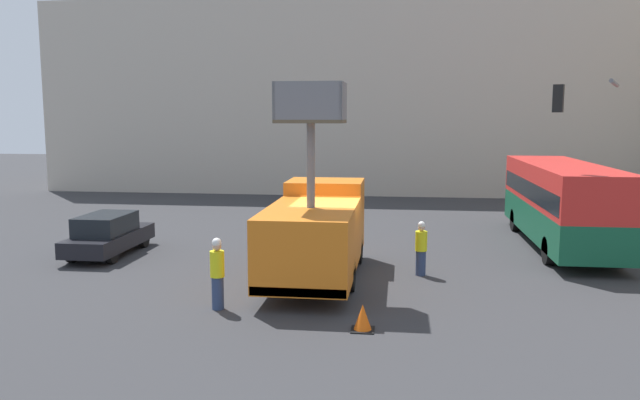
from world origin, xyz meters
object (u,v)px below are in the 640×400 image
(utility_truck, at_px, (316,230))
(road_worker_directing, at_px, (421,249))
(road_worker_near_truck, at_px, (217,273))
(traffic_cone_near_truck, at_px, (363,318))
(city_bus, at_px, (562,199))
(traffic_light_pole, at_px, (628,141))
(parked_car_curbside, at_px, (108,234))

(utility_truck, distance_m, road_worker_directing, 3.47)
(road_worker_near_truck, xyz_separation_m, traffic_cone_near_truck, (3.93, -1.18, -0.68))
(traffic_cone_near_truck, bearing_deg, city_bus, 56.53)
(city_bus, bearing_deg, traffic_light_pole, 176.59)
(road_worker_near_truck, distance_m, traffic_cone_near_truck, 4.16)
(road_worker_directing, bearing_deg, road_worker_near_truck, -122.03)
(utility_truck, relative_size, traffic_cone_near_truck, 11.08)
(road_worker_near_truck, bearing_deg, traffic_cone_near_truck, -89.25)
(utility_truck, xyz_separation_m, city_bus, (8.86, 6.20, 0.31))
(traffic_light_pole, xyz_separation_m, road_worker_near_truck, (-11.81, -4.97, -3.35))
(city_bus, height_order, traffic_cone_near_truck, city_bus)
(city_bus, distance_m, traffic_light_pole, 5.27)
(road_worker_near_truck, distance_m, road_worker_directing, 6.95)
(traffic_cone_near_truck, bearing_deg, road_worker_directing, 74.30)
(road_worker_directing, bearing_deg, traffic_cone_near_truck, -85.86)
(traffic_cone_near_truck, xyz_separation_m, parked_car_curbside, (-9.84, 7.01, 0.47))
(traffic_light_pole, height_order, parked_car_curbside, traffic_light_pole)
(traffic_light_pole, bearing_deg, road_worker_directing, -173.86)
(utility_truck, distance_m, parked_car_curbside, 8.50)
(road_worker_near_truck, bearing_deg, parked_car_curbside, 62.90)
(utility_truck, distance_m, traffic_light_pole, 10.12)
(traffic_light_pole, xyz_separation_m, traffic_cone_near_truck, (-7.88, -6.16, -4.02))
(utility_truck, height_order, traffic_light_pole, traffic_light_pole)
(utility_truck, bearing_deg, parked_car_curbside, 163.23)
(utility_truck, bearing_deg, road_worker_directing, 15.45)
(traffic_light_pole, height_order, traffic_cone_near_truck, traffic_light_pole)
(road_worker_directing, bearing_deg, traffic_light_pole, 25.98)
(parked_car_curbside, bearing_deg, road_worker_near_truck, -44.61)
(road_worker_directing, relative_size, parked_car_curbside, 0.40)
(city_bus, relative_size, parked_car_curbside, 2.36)
(traffic_cone_near_truck, bearing_deg, parked_car_curbside, 144.52)
(city_bus, relative_size, traffic_light_pole, 1.62)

